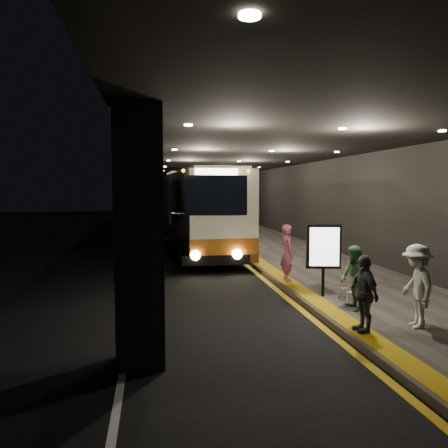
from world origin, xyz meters
TOP-DOWN VIEW (x-y plane):
  - ground at (0.00, 0.00)m, footprint 90.00×90.00m
  - lane_line_white at (-1.80, 5.00)m, footprint 0.12×50.00m
  - kerb_stripe_yellow at (2.35, 5.00)m, footprint 0.18×50.00m
  - sidewalk at (4.75, 5.00)m, footprint 4.50×50.00m
  - tactile_strip at (2.85, 5.00)m, footprint 0.50×50.00m
  - terminal_wall at (7.00, 5.00)m, footprint 0.10×50.00m
  - support_columns at (-1.50, 4.00)m, footprint 0.80×24.80m
  - canopy at (2.50, 5.00)m, footprint 9.00×50.00m
  - coach_main at (0.88, 5.24)m, footprint 3.08×12.04m
  - coach_second at (1.06, 17.56)m, footprint 2.91×12.73m
  - coach_third at (0.86, 29.27)m, footprint 3.26×13.02m
  - passenger_boarding at (2.84, -2.53)m, footprint 0.43×0.65m
  - passenger_waiting_green at (3.39, -5.95)m, footprint 0.51×0.77m
  - passenger_waiting_white at (4.09, -7.36)m, footprint 0.72×1.20m
  - passenger_waiting_grey at (2.87, -7.45)m, footprint 0.53×0.94m
  - bag_polka at (3.59, -4.98)m, footprint 0.26×0.13m
  - bag_plain at (3.59, -5.46)m, footprint 0.28×0.20m
  - info_sign at (3.18, -4.58)m, footprint 0.91×0.28m
  - stanchion_post at (2.95, -1.92)m, footprint 0.05×0.05m

SIDE VIEW (x-z plane):
  - ground at x=0.00m, z-range 0.00..0.00m
  - lane_line_white at x=-1.80m, z-range 0.00..0.01m
  - kerb_stripe_yellow at x=2.35m, z-range 0.00..0.01m
  - sidewalk at x=4.75m, z-range 0.00..0.15m
  - tactile_strip at x=2.85m, z-range 0.15..0.16m
  - bag_polka at x=3.59m, z-range 0.15..0.45m
  - bag_plain at x=3.59m, z-range 0.15..0.46m
  - stanchion_post at x=2.95m, z-range 0.15..1.22m
  - passenger_waiting_green at x=3.39m, z-range 0.15..1.69m
  - passenger_waiting_grey at x=2.87m, z-range 0.15..1.71m
  - passenger_waiting_white at x=4.09m, z-range 0.15..1.88m
  - passenger_boarding at x=2.84m, z-range 0.15..1.91m
  - info_sign at x=3.18m, z-range 0.49..2.42m
  - coach_main at x=0.88m, z-range -0.07..3.65m
  - coach_second at x=1.06m, z-range -0.08..3.91m
  - coach_third at x=0.86m, z-range -0.08..3.98m
  - support_columns at x=-1.50m, z-range 0.00..4.40m
  - terminal_wall at x=7.00m, z-range 0.00..6.00m
  - canopy at x=2.50m, z-range 4.40..4.80m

